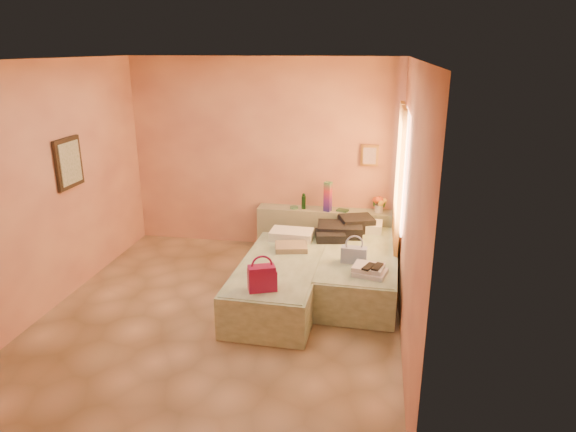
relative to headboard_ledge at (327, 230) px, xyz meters
name	(u,v)px	position (x,y,z in m)	size (l,w,h in m)	color
ground	(223,313)	(-0.98, -2.10, -0.33)	(4.50, 4.50, 0.00)	tan
room_walls	(249,151)	(-0.77, -1.53, 1.46)	(4.02, 4.51, 2.81)	#FBB886
headboard_ledge	(327,230)	(0.00, 0.00, 0.00)	(2.05, 0.30, 0.65)	#99A083
bed_left	(281,282)	(-0.38, -1.70, -0.08)	(0.90, 2.00, 0.50)	beige
bed_right	(358,270)	(0.52, -1.19, -0.08)	(0.90, 2.00, 0.50)	beige
water_bottle	(304,202)	(-0.34, -0.03, 0.44)	(0.06, 0.06, 0.22)	#153C1A
rainbow_box	(328,197)	(0.01, -0.07, 0.54)	(0.10, 0.10, 0.43)	#A01346
small_dish	(294,207)	(-0.48, -0.04, 0.34)	(0.12, 0.12, 0.03)	#468258
green_book	(342,210)	(0.23, -0.05, 0.34)	(0.16, 0.11, 0.03)	#284B2F
flower_vase	(379,203)	(0.75, 0.00, 0.46)	(0.21, 0.21, 0.28)	silver
magenta_handbag	(262,278)	(-0.43, -2.43, 0.31)	(0.29, 0.17, 0.28)	#A01346
khaki_garment	(291,247)	(-0.32, -1.27, 0.21)	(0.39, 0.31, 0.07)	tan
clothes_pile	(344,228)	(0.29, -0.63, 0.27)	(0.65, 0.65, 0.19)	black
blue_handbag	(354,255)	(0.47, -1.54, 0.27)	(0.30, 0.13, 0.19)	#415E9D
towel_stack	(370,270)	(0.67, -1.85, 0.23)	(0.35, 0.30, 0.10)	white
sandal_pair	(373,267)	(0.70, -1.89, 0.29)	(0.16, 0.21, 0.02)	black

